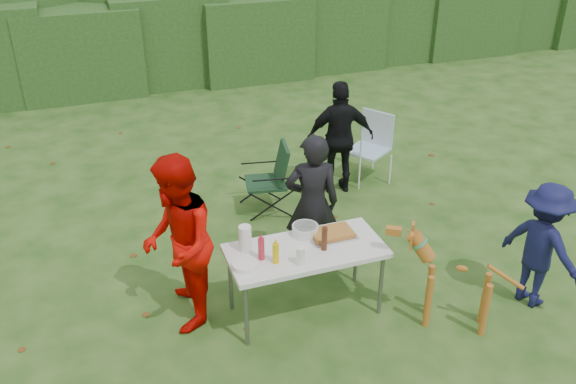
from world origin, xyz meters
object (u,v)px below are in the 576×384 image
object	(u,v)px
person_red_jacket	(178,244)
child	(542,246)
mustard_bottle	(276,253)
beer_bottle	(324,239)
folding_table	(306,253)
dog	(460,282)
lawn_chair	(368,148)
paper_towel_roll	(245,239)
camping_chair	(265,179)
person_cook	(312,204)
person_black_puffy	(340,138)
ketchup_bottle	(261,249)

from	to	relation	value
person_red_jacket	child	distance (m)	3.51
mustard_bottle	beer_bottle	world-z (taller)	beer_bottle
folding_table	dog	distance (m)	1.47
lawn_chair	dog	bearing A→B (deg)	46.04
dog	paper_towel_roll	distance (m)	2.05
lawn_chair	paper_towel_roll	distance (m)	3.34
child	mustard_bottle	world-z (taller)	child
folding_table	camping_chair	xyz separation A→B (m)	(0.25, 2.04, -0.23)
person_cook	beer_bottle	world-z (taller)	person_cook
folding_table	person_cook	distance (m)	0.78
person_cook	child	size ratio (longest dim) A/B	1.19
paper_towel_roll	person_black_puffy	bearing A→B (deg)	47.71
mustard_bottle	dog	bearing A→B (deg)	-18.69
child	dog	world-z (taller)	child
camping_chair	beer_bottle	size ratio (longest dim) A/B	3.78
beer_bottle	paper_towel_roll	world-z (taller)	paper_towel_roll
dog	mustard_bottle	size ratio (longest dim) A/B	5.21
lawn_chair	child	bearing A→B (deg)	63.42
ketchup_bottle	beer_bottle	bearing A→B (deg)	-4.73
lawn_chair	paper_towel_roll	world-z (taller)	paper_towel_roll
person_red_jacket	camping_chair	world-z (taller)	person_red_jacket
beer_bottle	dog	bearing A→B (deg)	-27.96
paper_towel_roll	mustard_bottle	bearing A→B (deg)	-54.37
mustard_bottle	paper_towel_roll	size ratio (longest dim) A/B	0.77
dog	person_red_jacket	bearing A→B (deg)	12.28
lawn_chair	mustard_bottle	world-z (taller)	lawn_chair
person_red_jacket	ketchup_bottle	world-z (taller)	person_red_jacket
person_cook	camping_chair	bearing A→B (deg)	-72.97
lawn_chair	paper_towel_roll	size ratio (longest dim) A/B	3.64
folding_table	beer_bottle	xyz separation A→B (m)	(0.16, -0.07, 0.17)
person_black_puffy	ketchup_bottle	distance (m)	2.89
person_red_jacket	paper_towel_roll	distance (m)	0.62
child	beer_bottle	xyz separation A→B (m)	(-2.08, 0.55, 0.20)
person_black_puffy	paper_towel_roll	distance (m)	2.81
person_cook	lawn_chair	size ratio (longest dim) A/B	1.67
person_cook	dog	distance (m)	1.69
folding_table	person_black_puffy	distance (m)	2.62
mustard_bottle	paper_towel_roll	xyz separation A→B (m)	(-0.21, 0.29, 0.03)
child	ketchup_bottle	world-z (taller)	child
person_red_jacket	child	size ratio (longest dim) A/B	1.31
dog	mustard_bottle	world-z (taller)	dog
person_cook	beer_bottle	bearing A→B (deg)	89.98
person_black_puffy	camping_chair	distance (m)	1.16
person_cook	mustard_bottle	size ratio (longest dim) A/B	7.92
camping_chair	lawn_chair	size ratio (longest dim) A/B	0.96
person_black_puffy	beer_bottle	bearing A→B (deg)	73.79
person_black_puffy	lawn_chair	size ratio (longest dim) A/B	1.63
lawn_chair	beer_bottle	xyz separation A→B (m)	(-1.71, -2.51, 0.39)
child	beer_bottle	size ratio (longest dim) A/B	5.53
dog	lawn_chair	distance (m)	3.16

